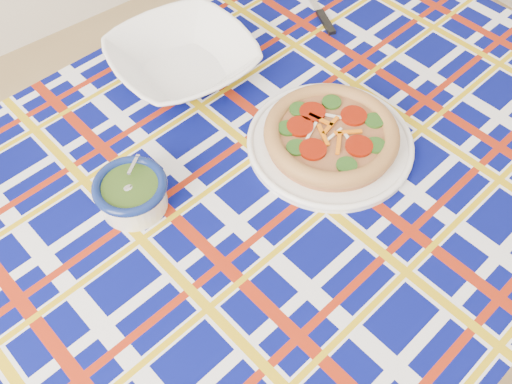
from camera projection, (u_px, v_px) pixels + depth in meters
dining_table at (249, 211)px, 1.11m from camera, size 1.71×1.16×0.76m
tablecloth at (249, 204)px, 1.09m from camera, size 1.74×1.19×0.11m
main_focaccia_plate at (331, 135)px, 1.09m from camera, size 0.35×0.35×0.06m
pesto_bowl at (131, 192)px, 1.00m from camera, size 0.15×0.15×0.08m
serving_bowl at (183, 60)px, 1.21m from camera, size 0.31×0.31×0.07m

